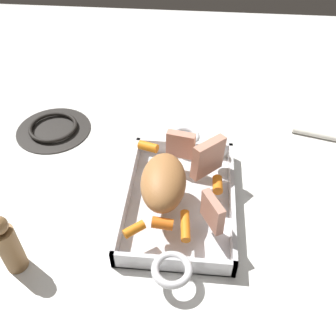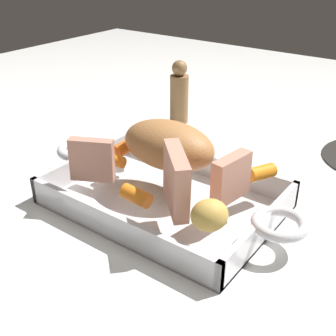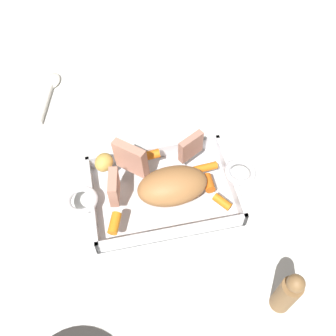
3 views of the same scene
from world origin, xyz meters
name	(u,v)px [view 2 (image 2 of 3)]	position (x,y,z in m)	size (l,w,h in m)	color
ground_plane	(164,204)	(0.00, 0.00, 0.00)	(2.18, 2.18, 0.00)	white
roasting_dish	(164,196)	(0.00, 0.00, 0.02)	(0.45, 0.24, 0.05)	silver
pork_roast	(168,145)	(-0.02, 0.03, 0.09)	(0.16, 0.09, 0.07)	#AF7340
roast_slice_outer	(231,178)	(0.11, 0.01, 0.08)	(0.02, 0.06, 0.06)	tan
roast_slice_thick	(92,160)	(-0.08, -0.07, 0.08)	(0.02, 0.07, 0.07)	tan
roast_slice_thin	(176,181)	(0.06, -0.06, 0.09)	(0.02, 0.08, 0.08)	tan
baby_carrot_southeast	(107,158)	(-0.10, -0.02, 0.06)	(0.02, 0.02, 0.07)	orange
baby_carrot_southwest	(137,136)	(-0.12, 0.08, 0.06)	(0.02, 0.02, 0.04)	orange
baby_carrot_long	(261,172)	(0.12, 0.08, 0.06)	(0.02, 0.02, 0.05)	orange
baby_carrot_short	(125,148)	(-0.10, 0.03, 0.06)	(0.02, 0.02, 0.04)	orange
baby_carrot_center_left	(136,196)	(0.01, -0.08, 0.06)	(0.02, 0.02, 0.04)	orange
potato_golden_large	(209,215)	(0.12, -0.07, 0.07)	(0.04, 0.05, 0.04)	gold
pepper_mill	(179,94)	(-0.18, 0.30, 0.07)	(0.04, 0.04, 0.14)	olive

